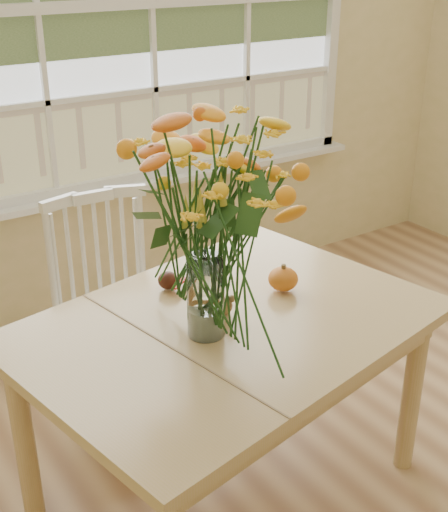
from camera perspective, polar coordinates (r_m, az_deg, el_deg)
wall_back at (r=3.46m, az=-6.21°, el=17.00°), size 4.00×0.02×2.70m
window at (r=3.41m, az=-6.04°, el=19.95°), size 2.42×0.12×1.74m
dining_table at (r=2.26m, az=0.28°, el=-7.36°), size 1.47×1.17×0.70m
windsor_chair at (r=2.79m, az=-9.60°, el=-3.38°), size 0.45×0.43×0.91m
flower_vase at (r=1.97m, az=-1.62°, el=3.27°), size 0.55×0.55×0.65m
pumpkin at (r=2.38m, az=4.94°, el=-2.01°), size 0.11×0.11×0.08m
turkey_figurine at (r=2.21m, az=-0.24°, el=-4.27°), size 0.09×0.07×0.10m
dark_gourd at (r=2.39m, az=-4.69°, el=-2.11°), size 0.12×0.07×0.06m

